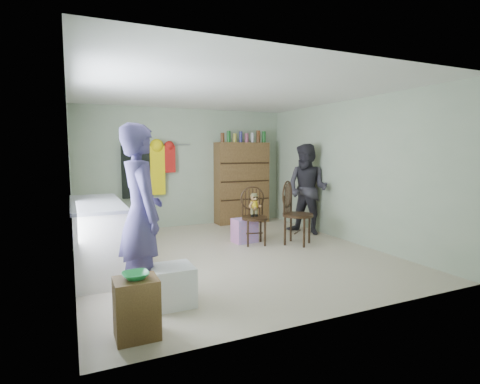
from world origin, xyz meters
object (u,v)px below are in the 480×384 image
chair_far (294,210)px  dresser (242,182)px  chair_front (254,211)px  counter (97,236)px

chair_far → dresser: dresser is taller
chair_front → chair_far: (0.63, -0.30, 0.01)m
chair_front → dresser: (0.63, 1.86, 0.34)m
chair_front → chair_far: chair_far is taller
counter → dresser: size_ratio=0.90×
counter → chair_front: size_ratio=1.86×
dresser → counter: bearing=-144.3°
counter → chair_far: 3.21m
chair_far → dresser: (-0.00, 2.16, 0.32)m
counter → dresser: (3.20, 2.30, 0.44)m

